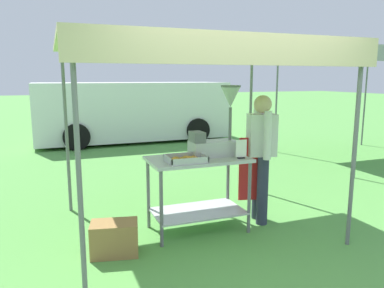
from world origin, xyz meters
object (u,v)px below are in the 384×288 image
donut_tray (185,160)px  neighbour_tent (368,55)px  donut_fryer (217,132)px  menu_sign (241,151)px  van_white (132,111)px  vendor (261,152)px  stall_canopy (195,50)px  supply_crate (115,238)px  donut_cart (198,178)px

donut_tray → neighbour_tent: 5.96m
donut_fryer → menu_sign: bearing=-55.0°
van_white → donut_tray: bearing=-96.9°
donut_tray → vendor: 1.05m
donut_tray → neighbour_tent: (5.18, 2.59, 1.40)m
donut_tray → van_white: van_white is taller
stall_canopy → supply_crate: 2.25m
donut_tray → menu_sign: size_ratio=1.98×
donut_fryer → vendor: donut_fryer is taller
donut_tray → neighbour_tent: neighbour_tent is taller
neighbour_tent → donut_fryer: bearing=-153.0°
donut_tray → menu_sign: bearing=-6.2°
donut_cart → neighbour_tent: 5.79m
stall_canopy → supply_crate: stall_canopy is taller
donut_tray → supply_crate: 1.13m
supply_crate → donut_tray: bearing=9.8°
donut_fryer → vendor: (0.57, -0.06, -0.28)m
donut_fryer → van_white: 6.77m
supply_crate → van_white: size_ratio=0.10×
donut_tray → menu_sign: (0.66, -0.07, 0.07)m
stall_canopy → neighbour_tent: 5.51m
menu_sign → neighbour_tent: 5.41m
donut_tray → supply_crate: bearing=-170.2°
stall_canopy → van_white: 6.86m
donut_tray → supply_crate: (-0.84, -0.14, -0.74)m
stall_canopy → supply_crate: bearing=-160.1°
donut_fryer → van_white: bearing=86.9°
vendor → neighbour_tent: size_ratio=0.54×
menu_sign → neighbour_tent: size_ratio=0.07×
donut_cart → vendor: vendor is taller
donut_fryer → van_white: size_ratio=0.15×
van_white → donut_cart: bearing=-95.3°
vendor → neighbour_tent: bearing=30.7°
donut_tray → supply_crate: donut_tray is taller
menu_sign → neighbour_tent: (4.52, 2.66, 1.33)m
stall_canopy → neighbour_tent: neighbour_tent is taller
donut_cart → supply_crate: (-1.04, -0.28, -0.47)m
supply_crate → vendor: bearing=8.3°
menu_sign → donut_cart: bearing=155.5°
donut_cart → van_white: van_white is taller
stall_canopy → menu_sign: size_ratio=13.66×
donut_cart → van_white: size_ratio=0.22×
menu_sign → supply_crate: 1.71m
supply_crate → neighbour_tent: neighbour_tent is taller
donut_cart → donut_fryer: 0.60m
stall_canopy → donut_fryer: 0.99m
donut_tray → donut_fryer: 0.58m
stall_canopy → donut_fryer: (0.27, -0.04, -0.95)m
stall_canopy → menu_sign: 1.27m
donut_tray → van_white: (0.84, 6.95, -0.04)m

